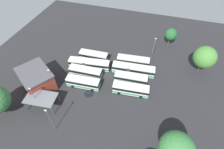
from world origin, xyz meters
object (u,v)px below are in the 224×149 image
object	(u,v)px
lamp_post_far_corner	(50,120)
maintenance_shelter	(41,98)
bus_row0_slot0	(83,82)
tree_northeast	(171,34)
bus_row1_slot2	(133,69)
bus_row0_slot2	(89,64)
depot_building	(37,79)
bus_row0_slot3	(94,56)
lamp_post_mid_lot	(34,97)
bus_row0_slot1	(86,72)
bus_row1_slot1	(131,78)
bus_row1_slot0	(131,89)
tree_north_edge	(177,149)
tree_west_edge	(205,57)
lamp_post_by_building	(153,49)
lamp_post_near_entrance	(51,78)
bus_row1_slot3	(133,61)

from	to	relation	value
lamp_post_far_corner	maintenance_shelter	bearing A→B (deg)	140.57
bus_row0_slot0	tree_northeast	world-z (taller)	tree_northeast
bus_row1_slot2	bus_row0_slot2	bearing A→B (deg)	-173.32
depot_building	lamp_post_far_corner	world-z (taller)	lamp_post_far_corner
bus_row0_slot2	bus_row0_slot3	size ratio (longest dim) A/B	1.38
maintenance_shelter	tree_northeast	size ratio (longest dim) A/B	1.16
bus_row0_slot2	lamp_post_mid_lot	world-z (taller)	lamp_post_mid_lot
bus_row0_slot1	maintenance_shelter	bearing A→B (deg)	-116.39
bus_row0_slot1	maintenance_shelter	xyz separation A→B (m)	(-6.96, -14.03, 1.73)
bus_row0_slot1	depot_building	size ratio (longest dim) A/B	0.80
bus_row0_slot3	bus_row1_slot1	size ratio (longest dim) A/B	0.99
bus_row1_slot2	lamp_post_far_corner	size ratio (longest dim) A/B	1.53
bus_row0_slot0	maintenance_shelter	world-z (taller)	maintenance_shelter
bus_row0_slot2	lamp_post_mid_lot	distance (m)	20.24
bus_row0_slot3	bus_row1_slot0	bearing A→B (deg)	-34.11
tree_north_edge	tree_west_edge	bearing A→B (deg)	76.95
tree_west_edge	bus_row1_slot0	bearing A→B (deg)	-141.89
lamp_post_by_building	tree_west_edge	size ratio (longest dim) A/B	0.97
bus_row0_slot0	tree_north_edge	size ratio (longest dim) A/B	1.03
bus_row1_slot2	lamp_post_near_entrance	xyz separation A→B (m)	(-21.93, -12.84, 2.37)
bus_row1_slot0	tree_northeast	world-z (taller)	tree_northeast
bus_row0_slot3	depot_building	world-z (taller)	depot_building
bus_row0_slot0	lamp_post_by_building	world-z (taller)	lamp_post_by_building
tree_north_edge	tree_west_edge	distance (m)	32.17
bus_row0_slot2	lamp_post_near_entrance	world-z (taller)	lamp_post_near_entrance
lamp_post_far_corner	bus_row1_slot3	bearing A→B (deg)	64.37
bus_row1_slot1	tree_west_edge	xyz separation A→B (m)	(20.60, 11.38, 4.44)
bus_row1_slot2	tree_west_edge	distance (m)	22.44
bus_row0_slot3	depot_building	size ratio (longest dim) A/B	0.77
bus_row0_slot1	bus_row0_slot0	bearing A→B (deg)	-76.82
bus_row0_slot3	lamp_post_by_building	bearing A→B (deg)	16.32
bus_row1_slot1	lamp_post_near_entrance	xyz separation A→B (m)	(-22.09, -8.74, 2.37)
bus_row0_slot0	bus_row1_slot2	xyz separation A→B (m)	(13.40, 9.90, 0.00)
bus_row0_slot2	depot_building	bearing A→B (deg)	-134.22
bus_row1_slot0	depot_building	size ratio (longest dim) A/B	0.82
bus_row1_slot1	bus_row0_slot2	bearing A→B (deg)	171.00
maintenance_shelter	lamp_post_by_building	world-z (taller)	lamp_post_by_building
bus_row0_slot1	bus_row1_slot0	size ratio (longest dim) A/B	0.98
depot_building	lamp_post_by_building	world-z (taller)	lamp_post_by_building
bus_row0_slot0	bus_row1_slot2	size ratio (longest dim) A/B	0.75
bus_row0_slot2	lamp_post_by_building	size ratio (longest dim) A/B	1.48
bus_row0_slot0	bus_row1_slot2	world-z (taller)	same
lamp_post_by_building	lamp_post_far_corner	bearing A→B (deg)	-120.60
bus_row0_slot3	tree_west_edge	size ratio (longest dim) A/B	1.04
bus_row0_slot1	tree_west_edge	distance (m)	37.71
bus_row0_slot1	bus_row0_slot3	xyz separation A→B (m)	(-0.32, 8.03, -0.00)
bus_row1_slot1	bus_row0_slot0	bearing A→B (deg)	-156.86
lamp_post_far_corner	tree_north_edge	bearing A→B (deg)	2.03
bus_row1_slot1	tree_north_edge	size ratio (longest dim) A/B	1.02
bus_row1_slot0	tree_west_edge	xyz separation A→B (m)	(19.75, 15.49, 4.44)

